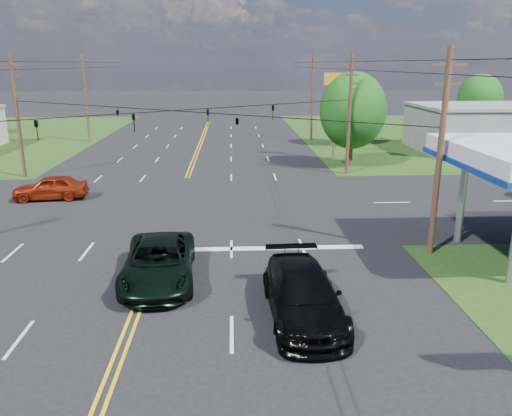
{
  "coord_description": "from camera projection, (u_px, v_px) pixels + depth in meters",
  "views": [
    {
      "loc": [
        3.6,
        -18.93,
        8.74
      ],
      "look_at": [
        4.8,
        6.0,
        1.51
      ],
      "focal_mm": 35.0,
      "sensor_mm": 36.0,
      "label": 1
    }
  ],
  "objects": [
    {
      "name": "span_wire_signals",
      "position": [
        172.0,
        111.0,
        30.27
      ],
      "size": [
        26.0,
        18.0,
        1.13
      ],
      "color": "black",
      "rests_on": "ground"
    },
    {
      "name": "grass_ne",
      "position": [
        475.0,
        134.0,
        64.26
      ],
      "size": [
        46.0,
        48.0,
        0.03
      ],
      "primitive_type": "cube",
      "color": "#1C3D13",
      "rests_on": "ground"
    },
    {
      "name": "tree_far_r",
      "position": [
        480.0,
        99.0,
        61.03
      ],
      "size": [
        5.32,
        5.32,
        7.63
      ],
      "color": "#3E281A",
      "rests_on": "ground"
    },
    {
      "name": "power_lines",
      "position": [
        166.0,
        66.0,
        27.62
      ],
      "size": [
        26.04,
        100.0,
        0.64
      ],
      "color": "black",
      "rests_on": "ground"
    },
    {
      "name": "pole_nw",
      "position": [
        17.0,
        115.0,
        38.6
      ],
      "size": [
        1.6,
        0.28,
        9.5
      ],
      "color": "#3E281A",
      "rests_on": "ground"
    },
    {
      "name": "pole_se",
      "position": [
        440.0,
        152.0,
        22.54
      ],
      "size": [
        1.6,
        0.28,
        9.5
      ],
      "color": "#3E281A",
      "rests_on": "ground"
    },
    {
      "name": "polesign_ne",
      "position": [
        336.0,
        92.0,
        45.99
      ],
      "size": [
        2.2,
        0.71,
        8.0
      ],
      "color": "#A5A5AA",
      "rests_on": "ground"
    },
    {
      "name": "tree_right_b",
      "position": [
        349.0,
        107.0,
        54.55
      ],
      "size": [
        4.94,
        4.94,
        7.09
      ],
      "color": "#3E281A",
      "rests_on": "ground"
    },
    {
      "name": "suv_black",
      "position": [
        303.0,
        294.0,
        17.65
      ],
      "size": [
        2.7,
        6.16,
        1.76
      ],
      "primitive_type": "imported",
      "rotation": [
        0.0,
        0.0,
        0.04
      ],
      "color": "black",
      "rests_on": "ground"
    },
    {
      "name": "tree_right_a",
      "position": [
        353.0,
        111.0,
        42.74
      ],
      "size": [
        5.7,
        5.7,
        8.18
      ],
      "color": "#3E281A",
      "rests_on": "ground"
    },
    {
      "name": "pole_right_far",
      "position": [
        312.0,
        96.0,
        57.96
      ],
      "size": [
        1.6,
        0.28,
        10.0
      ],
      "color": "#3E281A",
      "rests_on": "ground"
    },
    {
      "name": "sedan_red",
      "position": [
        50.0,
        187.0,
        33.24
      ],
      "size": [
        4.94,
        2.44,
        1.62
      ],
      "primitive_type": "imported",
      "rotation": [
        0.0,
        0.0,
        -1.46
      ],
      "color": "maroon",
      "rests_on": "ground"
    },
    {
      "name": "stop_bar",
      "position": [
        262.0,
        249.0,
        24.49
      ],
      "size": [
        10.0,
        0.5,
        0.02
      ],
      "primitive_type": "cube",
      "color": "silver",
      "rests_on": "ground"
    },
    {
      "name": "pole_ne",
      "position": [
        349.0,
        114.0,
        39.8
      ],
      "size": [
        1.6,
        0.28,
        9.5
      ],
      "color": "#3E281A",
      "rests_on": "ground"
    },
    {
      "name": "pole_left_far",
      "position": [
        86.0,
        96.0,
        56.75
      ],
      "size": [
        1.6,
        0.28,
        10.0
      ],
      "color": "#3E281A",
      "rests_on": "ground"
    },
    {
      "name": "ground",
      "position": [
        177.0,
        206.0,
        31.94
      ],
      "size": [
        280.0,
        280.0,
        0.0
      ],
      "primitive_type": "plane",
      "color": "black",
      "rests_on": "ground"
    },
    {
      "name": "retail_ne",
      "position": [
        485.0,
        129.0,
        51.9
      ],
      "size": [
        14.0,
        10.0,
        4.4
      ],
      "primitive_type": "cube",
      "color": "slate",
      "rests_on": "ground"
    },
    {
      "name": "pickup_dkgreen",
      "position": [
        159.0,
        262.0,
        20.61
      ],
      "size": [
        3.18,
        6.32,
        1.72
      ],
      "primitive_type": "imported",
      "rotation": [
        0.0,
        0.0,
        0.06
      ],
      "color": "black",
      "rests_on": "ground"
    }
  ]
}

